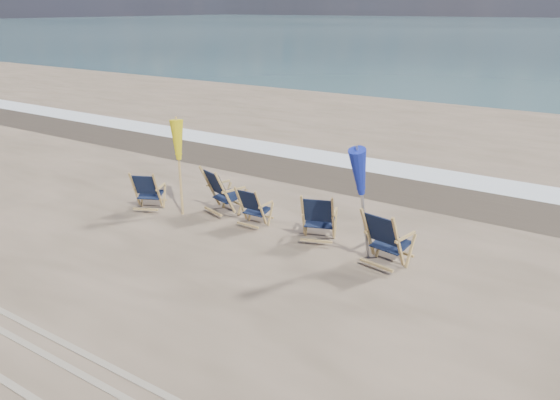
% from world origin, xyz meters
% --- Properties ---
extents(surf_foam, '(200.00, 1.40, 0.01)m').
position_xyz_m(surf_foam, '(0.00, 8.30, 0.00)').
color(surf_foam, silver).
rests_on(surf_foam, ground).
extents(wet_sand_strip, '(200.00, 2.60, 0.00)m').
position_xyz_m(wet_sand_strip, '(0.00, 6.80, 0.00)').
color(wet_sand_strip, '#42362A').
rests_on(wet_sand_strip, ground).
extents(tire_tracks, '(80.00, 1.30, 0.01)m').
position_xyz_m(tire_tracks, '(0.00, -2.80, 0.01)').
color(tire_tracks, gray).
rests_on(tire_tracks, ground).
extents(beach_chair_0, '(0.84, 0.88, 0.95)m').
position_xyz_m(beach_chair_0, '(-3.20, 2.13, 0.48)').
color(beach_chair_0, black).
rests_on(beach_chair_0, ground).
extents(beach_chair_1, '(0.91, 0.97, 1.10)m').
position_xyz_m(beach_chair_1, '(-1.70, 2.64, 0.55)').
color(beach_chair_1, black).
rests_on(beach_chair_1, ground).
extents(beach_chair_2, '(0.58, 0.65, 0.90)m').
position_xyz_m(beach_chair_2, '(-0.71, 2.55, 0.45)').
color(beach_chair_2, black).
rests_on(beach_chair_2, ground).
extents(beach_chair_3, '(0.88, 0.93, 1.03)m').
position_xyz_m(beach_chair_3, '(0.86, 2.72, 0.52)').
color(beach_chair_3, black).
rests_on(beach_chair_3, ground).
extents(beach_chair_4, '(0.84, 0.91, 1.11)m').
position_xyz_m(beach_chair_4, '(2.36, 2.24, 0.56)').
color(beach_chair_4, black).
rests_on(beach_chair_4, ground).
extents(umbrella_yellow, '(0.30, 0.30, 2.06)m').
position_xyz_m(umbrella_yellow, '(-2.73, 2.38, 1.54)').
color(umbrella_yellow, tan).
rests_on(umbrella_yellow, ground).
extents(umbrella_blue, '(0.30, 0.30, 2.24)m').
position_xyz_m(umbrella_blue, '(1.67, 2.29, 1.71)').
color(umbrella_blue, '#A5A5AD').
rests_on(umbrella_blue, ground).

